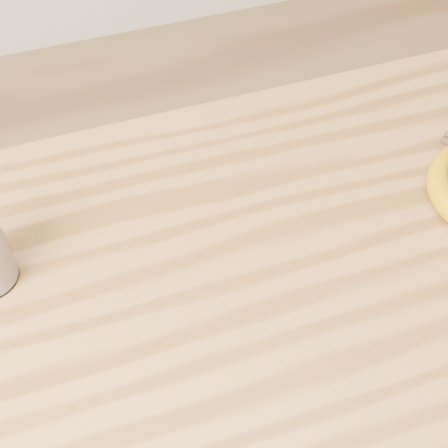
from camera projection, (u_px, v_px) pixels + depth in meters
name	position (u px, v px, depth m)	size (l,w,h in m)	color
table	(239.00, 361.00, 0.88)	(1.20, 0.80, 0.90)	olive
banana	(439.00, 194.00, 0.89)	(0.09, 0.25, 0.03)	#D28F01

